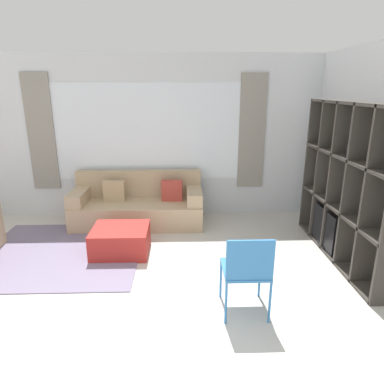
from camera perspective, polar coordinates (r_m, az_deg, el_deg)
name	(u,v)px	position (r m, az deg, el deg)	size (l,w,h in m)	color
ground_plane	(118,347)	(3.33, -12.16, -23.97)	(16.00, 16.00, 0.00)	beige
wall_back	(148,138)	(5.90, -7.36, 8.99)	(6.97, 0.11, 2.70)	silver
wall_right	(371,156)	(4.82, 27.63, 5.36)	(0.07, 4.52, 2.70)	silver
area_rug	(62,252)	(5.07, -20.85, -9.37)	(2.14, 1.97, 0.01)	slate
shelving_unit	(352,185)	(4.77, 25.17, 1.01)	(0.40, 2.21, 2.01)	silver
couch_main	(138,205)	(5.73, -8.94, -2.20)	(2.09, 0.84, 0.83)	tan
ottoman	(121,240)	(4.79, -11.78, -7.87)	(0.75, 0.65, 0.36)	#A82823
folding_chair	(247,268)	(3.38, 9.13, -12.39)	(0.44, 0.46, 0.86)	#3375B7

